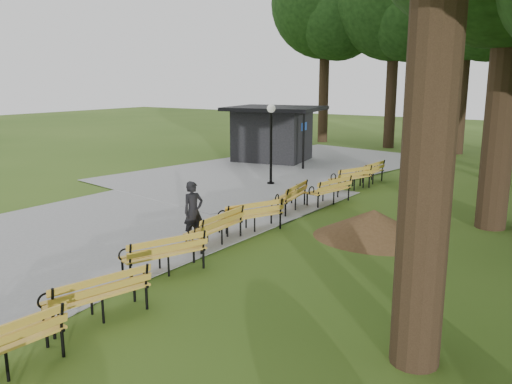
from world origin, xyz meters
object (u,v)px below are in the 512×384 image
Objects in this scene: dirt_mound at (374,224)px; bench_7 at (329,190)px; bench_6 at (289,197)px; bench_2 at (96,294)px; bench_4 at (214,227)px; bench_8 at (350,178)px; bench_9 at (368,172)px; bench_5 at (250,215)px; person at (193,211)px; kiosk at (272,134)px; bench_3 at (164,253)px; lamp_post at (271,127)px.

bench_7 is (-2.66, 2.90, 0.06)m from dirt_mound.
bench_7 is (0.60, 1.56, 0.00)m from bench_6.
dirt_mound is at bearing 177.48° from bench_2.
bench_4 and bench_8 have the same top height.
bench_9 is at bearing -162.30° from bench_2.
dirt_mound is at bearing 136.40° from bench_5.
bench_4 is 3.98m from bench_6.
bench_6 is at bearing 11.78° from person.
person is 13.43m from kiosk.
bench_6 is at bearing 157.66° from dirt_mound.
bench_5 is at bearing 3.24° from bench_9.
bench_2 is (-2.22, -6.97, 0.06)m from dirt_mound.
bench_8 is 1.00× the size of bench_9.
bench_3 is 2.14m from bench_4.
bench_6 is (-0.50, 6.10, 0.00)m from bench_3.
bench_3 is at bearing 10.86° from bench_7.
bench_7 is (-0.44, 9.87, 0.00)m from bench_2.
bench_3 is at bearing -137.19° from person.
bench_9 is at bearing -157.80° from bench_3.
person is 4.58m from dirt_mound.
lamp_post is 9.91m from bench_3.
lamp_post reaches higher than kiosk.
person reaches higher than bench_6.
bench_9 is (0.42, 5.44, 0.00)m from bench_6.
lamp_post is at bearing -54.17° from bench_8.
person is 1.67m from bench_5.
bench_8 is at bearing -161.21° from bench_7.
bench_3 is at bearing 20.40° from bench_8.
bench_2 is (1.50, -4.32, -0.32)m from person.
bench_2 and bench_9 have the same top height.
bench_8 is (-0.31, 2.45, 0.00)m from bench_7.
bench_4 is at bearing 2.91° from bench_9.
bench_6 is 1.00× the size of bench_8.
person is at bearing -14.87° from bench_6.
bench_5 is (6.03, -10.87, -0.91)m from kiosk.
bench_4 is 9.42m from bench_9.
bench_3 is at bearing -3.65° from bench_6.
dirt_mound is 3.22m from bench_5.
lamp_post is 1.17× the size of dirt_mound.
kiosk reaches higher than bench_2.
bench_5 is (0.08, 1.45, 0.00)m from bench_4.
lamp_post is 1.62× the size of bench_2.
bench_2 is at bearing 22.71° from bench_8.
bench_2 is 9.88m from bench_7.
bench_5 is 1.00× the size of bench_6.
person is at bearing -73.27° from lamp_post.
bench_4 is 1.00× the size of bench_9.
kiosk is 13.26m from dirt_mound.
person is at bearing -133.72° from bench_3.
bench_2 and bench_6 have the same top height.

